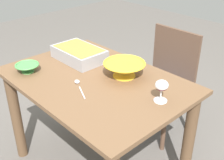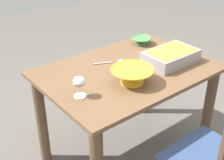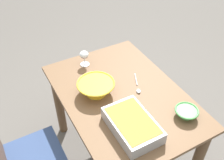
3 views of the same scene
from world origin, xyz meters
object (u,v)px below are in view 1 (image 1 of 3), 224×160
dining_table (96,100)px  chair (166,77)px  casserole_dish (79,53)px  small_bowl (124,69)px  mixing_bowl (27,67)px  serving_spoon (79,85)px  wine_glass (162,87)px

dining_table → chair: chair is taller
chair → casserole_dish: chair is taller
dining_table → casserole_dish: casserole_dish is taller
casserole_dish → small_bowl: (0.40, 0.05, 0.00)m
mixing_bowl → chair: bearing=70.5°
mixing_bowl → serving_spoon: 0.39m
serving_spoon → wine_glass: bearing=26.8°
dining_table → serving_spoon: serving_spoon is taller
casserole_dish → mixing_bowl: bearing=-101.1°
chair → wine_glass: bearing=-56.2°
chair → small_bowl: size_ratio=3.27×
mixing_bowl → serving_spoon: size_ratio=0.74×
small_bowl → casserole_dish: bearing=-173.1°
casserole_dish → small_bowl: 0.40m
chair → serving_spoon: size_ratio=4.18×
serving_spoon → small_bowl: bearing=71.4°
chair → small_bowl: bearing=-79.8°
dining_table → small_bowl: (0.10, 0.15, 0.21)m
dining_table → casserole_dish: size_ratio=3.15×
mixing_bowl → dining_table: bearing=34.9°
chair → mixing_bowl: (-0.36, -1.01, 0.29)m
wine_glass → serving_spoon: (-0.43, -0.22, -0.08)m
chair → casserole_dish: (-0.29, -0.65, 0.31)m
small_bowl → mixing_bowl: bearing=-138.7°
serving_spoon → casserole_dish: bearing=141.8°
dining_table → mixing_bowl: (-0.37, -0.26, 0.19)m
chair → wine_glass: size_ratio=6.85×
wine_glass → chair: bearing=123.8°
chair → mixing_bowl: size_ratio=5.63×
wine_glass → casserole_dish: size_ratio=0.34×
wine_glass → serving_spoon: size_ratio=0.61×
dining_table → serving_spoon: 0.21m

